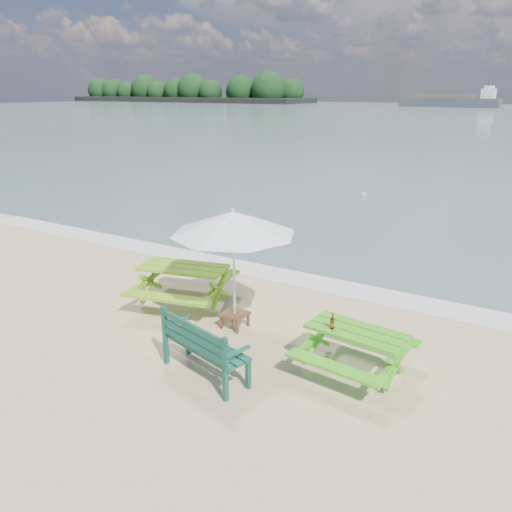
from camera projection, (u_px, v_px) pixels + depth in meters
The scene contains 9 objects.
foam_strip at pixel (292, 278), 11.73m from camera, with size 22.00×0.90×0.01m, color silver.
island_headland at pixel (187, 92), 174.37m from camera, with size 90.00×22.00×7.60m.
picnic_table_left at pixel (184, 286), 10.18m from camera, with size 2.16×2.30×0.84m.
picnic_table_right at pixel (355, 352), 7.74m from camera, with size 1.67×1.82×0.72m.
park_bench at pixel (206, 358), 7.66m from camera, with size 1.63×0.90×0.96m.
side_table at pixel (235, 320), 9.26m from camera, with size 0.47×0.47×0.29m.
patio_umbrella at pixel (233, 223), 8.67m from camera, with size 2.33×2.33×2.22m.
beer_bottle at pixel (332, 324), 7.64m from camera, with size 0.07×0.07×0.27m.
swimmer at pixel (362, 210), 20.83m from camera, with size 0.65×0.52×1.56m.
Camera 1 is at (4.88, -5.25, 4.22)m, focal length 35.00 mm.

